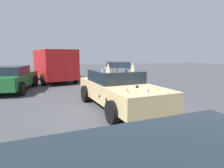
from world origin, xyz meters
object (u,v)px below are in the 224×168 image
object	(u,v)px
art_car_decorated	(119,89)
parked_sedan_row_back_far	(118,71)
parked_sedan_near_left	(11,78)
parked_van_near_right	(54,64)

from	to	relation	value
art_car_decorated	parked_sedan_row_back_far	size ratio (longest dim) A/B	0.99
art_car_decorated	parked_sedan_near_left	size ratio (longest dim) A/B	1.08
art_car_decorated	parked_sedan_near_left	distance (m)	6.39
parked_van_near_right	parked_sedan_row_back_far	world-z (taller)	parked_van_near_right
parked_van_near_right	parked_sedan_near_left	size ratio (longest dim) A/B	1.21
parked_sedan_near_left	parked_sedan_row_back_far	bearing A→B (deg)	-62.52
parked_van_near_right	parked_sedan_row_back_far	xyz separation A→B (m)	(-1.08, -4.48, -0.55)
art_car_decorated	parked_sedan_row_back_far	xyz separation A→B (m)	(6.74, -2.47, 0.02)
art_car_decorated	parked_van_near_right	world-z (taller)	parked_van_near_right
parked_van_near_right	parked_sedan_row_back_far	bearing A→B (deg)	-115.00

